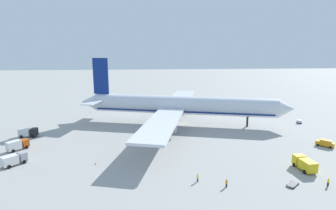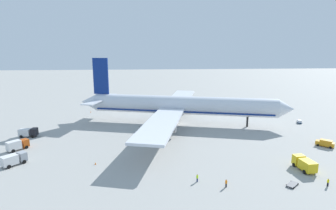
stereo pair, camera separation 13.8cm
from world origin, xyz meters
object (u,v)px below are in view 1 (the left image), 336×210
Objects in this scene: service_truck_4 at (17,145)px; traffic_cone_3 at (91,112)px; baggage_cart_2 at (116,101)px; ground_worker_3 at (198,178)px; ground_worker_0 at (328,182)px; traffic_cone_0 at (134,104)px; service_truck_3 at (305,164)px; service_van at (325,143)px; traffic_cone_1 at (96,163)px; ground_worker_4 at (226,183)px; baggage_cart_1 at (299,121)px; service_truck_1 at (14,159)px; baggage_cart_0 at (293,184)px; airliner at (179,106)px; service_truck_5 at (28,132)px.

traffic_cone_3 is (10.99, 44.42, -1.26)m from service_truck_4.
ground_worker_3 reaches higher than baggage_cart_2.
ground_worker_0 is 96.17m from traffic_cone_0.
ground_worker_3 reaches higher than traffic_cone_0.
service_truck_3 reaches higher than ground_worker_0.
service_van is (14.84, 13.74, -0.49)m from service_truck_3.
baggage_cart_2 is at bearing 120.31° from service_truck_3.
traffic_cone_0 is (-41.38, 79.18, -1.25)m from service_truck_3.
ground_worker_3 is 2.98× the size of traffic_cone_1.
traffic_cone_3 is (-39.69, 69.14, -0.56)m from ground_worker_4.
service_truck_4 is 94.67m from baggage_cart_1.
service_van is 63.02m from traffic_cone_1.
traffic_cone_0 is at bearing 130.67° from service_van.
service_truck_1 reaches higher than service_van.
service_van is at bearing 23.03° from ground_worker_3.
service_van reaches higher than baggage_cart_1.
service_truck_3 is 3.67× the size of ground_worker_0.
baggage_cart_2 is (-73.36, 49.88, -0.40)m from baggage_cart_1.
ground_worker_0 reaches higher than baggage_cart_0.
service_truck_5 is at bearing -167.05° from airliner.
service_truck_3 is 101.87m from baggage_cart_2.
baggage_cart_2 is at bearing 69.80° from service_truck_5.
baggage_cart_2 is 2.10× the size of ground_worker_3.
service_van is at bearing -3.32° from service_truck_4.
service_truck_5 is at bearing 157.31° from service_truck_3.
service_truck_3 is at bearing 92.98° from ground_worker_0.
baggage_cart_0 is 92.61m from traffic_cone_0.
ground_worker_3 is 2.98× the size of traffic_cone_3.
traffic_cone_3 is (-36.35, 21.45, -6.55)m from airliner.
service_van is at bearing -10.76° from service_truck_5.
traffic_cone_3 is at bearing 76.11° from service_truck_4.
service_truck_1 is 3.37× the size of ground_worker_0.
service_truck_5 reaches higher than traffic_cone_1.
baggage_cart_0 is 53.02m from baggage_cart_1.
traffic_cone_0 is (25.61, 70.53, -1.22)m from service_truck_1.
service_truck_4 is at bearing 154.12° from ground_worker_3.
airliner reaches higher than ground_worker_4.
service_truck_1 is at bearing 175.67° from traffic_cone_1.
ground_worker_0 is (72.98, -37.79, -0.66)m from service_truck_5.
service_truck_5 is (-72.60, 30.36, -0.04)m from service_truck_3.
airliner is at bearing 25.88° from service_truck_4.
service_truck_5 is (-5.60, 21.70, -0.01)m from service_truck_1.
service_truck_4 is at bearing -105.58° from baggage_cart_2.
baggage_cart_2 is 2.10× the size of ground_worker_4.
ground_worker_4 is at bearing -34.69° from service_truck_5.
ground_worker_4 is 79.73m from traffic_cone_3.
baggage_cart_2 is (-66.26, 74.19, -0.77)m from service_van.
traffic_cone_0 is (-34.80, 85.82, 0.01)m from baggage_cart_0.
service_van is 29.58m from baggage_cart_0.
traffic_cone_0 is 1.00× the size of traffic_cone_1.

